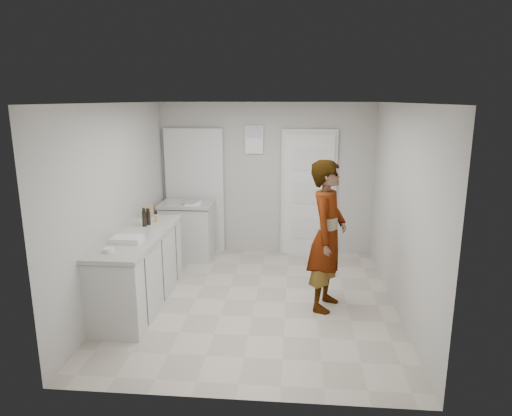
# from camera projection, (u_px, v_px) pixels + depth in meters

# --- Properties ---
(ground) EXTENTS (4.00, 4.00, 0.00)m
(ground) POSITION_uv_depth(u_px,v_px,m) (256.00, 301.00, 5.90)
(ground) COLOR #ACA190
(ground) RESTS_ON ground
(room_shell) EXTENTS (4.00, 4.00, 4.00)m
(room_shell) POSITION_uv_depth(u_px,v_px,m) (255.00, 193.00, 7.57)
(room_shell) COLOR #A5A39C
(room_shell) RESTS_ON ground
(main_counter) EXTENTS (0.64, 1.96, 0.93)m
(main_counter) POSITION_uv_depth(u_px,v_px,m) (139.00, 272.00, 5.73)
(main_counter) COLOR silver
(main_counter) RESTS_ON ground
(side_counter) EXTENTS (0.84, 0.61, 0.93)m
(side_counter) POSITION_uv_depth(u_px,v_px,m) (187.00, 233.00, 7.41)
(side_counter) COLOR silver
(side_counter) RESTS_ON ground
(person) EXTENTS (0.63, 0.78, 1.85)m
(person) POSITION_uv_depth(u_px,v_px,m) (327.00, 236.00, 5.53)
(person) COLOR silver
(person) RESTS_ON ground
(cake_mix_box) EXTENTS (0.12, 0.09, 0.17)m
(cake_mix_box) POSITION_uv_depth(u_px,v_px,m) (150.00, 211.00, 6.41)
(cake_mix_box) COLOR olive
(cake_mix_box) RESTS_ON main_counter
(spice_jar) EXTENTS (0.06, 0.06, 0.08)m
(spice_jar) POSITION_uv_depth(u_px,v_px,m) (157.00, 219.00, 6.17)
(spice_jar) COLOR tan
(spice_jar) RESTS_ON main_counter
(oil_cruet_a) EXTENTS (0.06, 0.06, 0.23)m
(oil_cruet_a) POSITION_uv_depth(u_px,v_px,m) (148.00, 217.00, 6.01)
(oil_cruet_a) COLOR black
(oil_cruet_a) RESTS_ON main_counter
(oil_cruet_b) EXTENTS (0.06, 0.06, 0.25)m
(oil_cruet_b) POSITION_uv_depth(u_px,v_px,m) (144.00, 217.00, 5.93)
(oil_cruet_b) COLOR black
(oil_cruet_b) RESTS_ON main_counter
(baking_dish) EXTENTS (0.34, 0.24, 0.06)m
(baking_dish) POSITION_uv_depth(u_px,v_px,m) (127.00, 240.00, 5.30)
(baking_dish) COLOR silver
(baking_dish) RESTS_ON main_counter
(egg_bowl) EXTENTS (0.12, 0.12, 0.05)m
(egg_bowl) POSITION_uv_depth(u_px,v_px,m) (109.00, 250.00, 4.94)
(egg_bowl) COLOR silver
(egg_bowl) RESTS_ON main_counter
(papers) EXTENTS (0.27, 0.33, 0.01)m
(papers) POSITION_uv_depth(u_px,v_px,m) (193.00, 204.00, 7.23)
(papers) COLOR white
(papers) RESTS_ON side_counter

